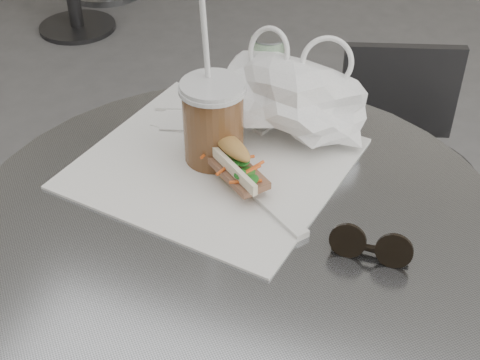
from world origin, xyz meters
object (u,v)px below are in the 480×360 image
(cafe_table, at_px, (236,348))
(chair_far, at_px, (392,206))
(sunglasses, at_px, (371,247))
(iced_coffee, at_px, (213,121))
(drink_can, at_px, (268,67))
(banh_mi, at_px, (229,159))

(cafe_table, distance_m, chair_far, 0.70)
(sunglasses, bearing_deg, chair_far, 90.88)
(iced_coffee, height_order, sunglasses, iced_coffee)
(chair_far, distance_m, iced_coffee, 0.78)
(drink_can, bearing_deg, sunglasses, -52.38)
(cafe_table, relative_size, banh_mi, 3.92)
(cafe_table, distance_m, banh_mi, 0.32)
(iced_coffee, bearing_deg, sunglasses, -24.98)
(banh_mi, relative_size, drink_can, 1.68)
(iced_coffee, bearing_deg, drink_can, 86.34)
(banh_mi, distance_m, iced_coffee, 0.06)
(sunglasses, bearing_deg, drink_can, 125.00)
(cafe_table, height_order, chair_far, cafe_table)
(cafe_table, relative_size, iced_coffee, 2.67)
(banh_mi, relative_size, iced_coffee, 0.68)
(cafe_table, bearing_deg, banh_mi, 116.96)
(cafe_table, bearing_deg, drink_can, 102.05)
(chair_far, xyz_separation_m, banh_mi, (-0.19, -0.57, 0.48))
(iced_coffee, bearing_deg, cafe_table, -55.43)
(cafe_table, height_order, drink_can, drink_can)
(cafe_table, xyz_separation_m, drink_can, (-0.07, 0.33, 0.33))
(chair_far, relative_size, sunglasses, 6.18)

